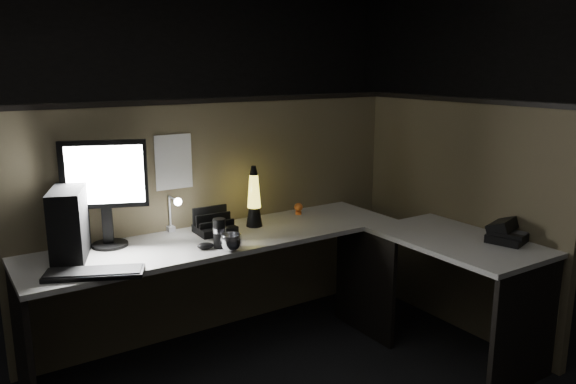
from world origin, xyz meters
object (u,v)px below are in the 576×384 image
monitor (105,183)px  desk_phone (506,233)px  pc_tower (69,224)px  lava_lamp (254,201)px  keyboard (94,273)px

monitor → desk_phone: (1.95, -1.18, -0.31)m
pc_tower → lava_lamp: bearing=19.8°
pc_tower → lava_lamp: size_ratio=0.96×
desk_phone → lava_lamp: bearing=118.1°
lava_lamp → desk_phone: bearing=-45.0°
pc_tower → lava_lamp: (1.11, -0.01, -0.03)m
monitor → keyboard: size_ratio=1.28×
keyboard → lava_lamp: lava_lamp is taller
lava_lamp → desk_phone: size_ratio=1.44×
keyboard → desk_phone: bearing=5.6°
desk_phone → pc_tower: bearing=136.8°
keyboard → lava_lamp: size_ratio=1.21×
keyboard → desk_phone: desk_phone is taller
monitor → desk_phone: bearing=-9.5°
pc_tower → keyboard: (0.03, -0.33, -0.18)m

